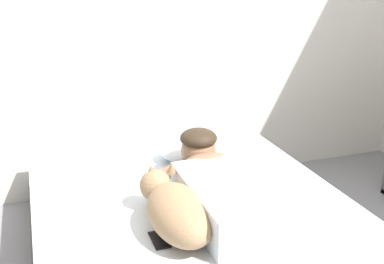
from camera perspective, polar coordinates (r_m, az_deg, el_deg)
back_wall at (r=3.19m, az=-4.94°, el=15.18°), size 3.87×0.12×2.50m
bed at (r=2.47m, az=-0.05°, el=-12.06°), size 1.55×1.90×0.38m
pillow at (r=2.86m, az=1.04°, el=-2.04°), size 0.52×0.32×0.11m
person_lying at (r=2.29m, az=3.82°, el=-6.34°), size 0.43×0.92×0.27m
dog at (r=2.08m, az=-1.89°, el=-9.20°), size 0.26×0.57×0.21m
coffee_cup at (r=2.79m, az=0.32°, el=-2.96°), size 0.12×0.09×0.07m
cell_phone at (r=2.06m, az=-3.89°, el=-12.66°), size 0.07×0.14×0.01m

